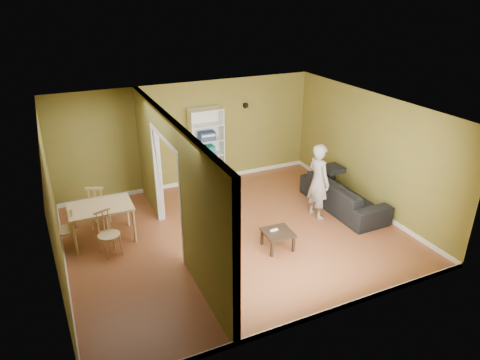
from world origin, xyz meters
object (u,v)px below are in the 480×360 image
object	(u,v)px
chair_far	(99,205)
chair_left	(65,229)
chair_near	(109,234)
coffee_table	(278,234)
bookshelf	(206,147)
dining_table	(101,210)
person	(319,175)
sofa	(344,191)

from	to	relation	value
chair_far	chair_left	bearing A→B (deg)	62.16
chair_near	chair_far	world-z (taller)	chair_far
coffee_table	chair_left	xyz separation A→B (m)	(-3.68, 1.64, 0.14)
bookshelf	chair_near	bearing A→B (deg)	-140.74
coffee_table	dining_table	distance (m)	3.47
chair_near	bookshelf	bearing A→B (deg)	20.46
bookshelf	chair_left	world-z (taller)	bookshelf
person	sofa	bearing A→B (deg)	-89.06
person	dining_table	bearing A→B (deg)	73.44
sofa	chair_near	world-z (taller)	chair_near
bookshelf	chair_left	distance (m)	3.96
sofa	dining_table	world-z (taller)	sofa
person	chair_far	distance (m)	4.65
coffee_table	chair_near	xyz separation A→B (m)	(-2.96, 1.12, 0.14)
chair_left	person	bearing A→B (deg)	83.32
dining_table	chair_far	size ratio (longest dim) A/B	1.21
sofa	chair_far	world-z (taller)	chair_far
dining_table	chair_near	size ratio (longest dim) A/B	1.35
chair_left	chair_far	world-z (taller)	chair_far
person	chair_near	world-z (taller)	person
dining_table	chair_far	xyz separation A→B (m)	(0.03, 0.58, -0.18)
sofa	bookshelf	world-z (taller)	bookshelf
chair_left	dining_table	bearing A→B (deg)	98.95
chair_near	person	bearing A→B (deg)	-23.49
sofa	dining_table	bearing A→B (deg)	80.17
sofa	chair_left	distance (m)	5.89
bookshelf	chair_far	xyz separation A→B (m)	(-2.80, -1.11, -0.49)
chair_left	chair_near	xyz separation A→B (m)	(0.72, -0.52, -0.01)
bookshelf	coffee_table	world-z (taller)	bookshelf
coffee_table	sofa	bearing A→B (deg)	21.09
coffee_table	bookshelf	bearing A→B (deg)	92.89
person	coffee_table	size ratio (longest dim) A/B	3.63
sofa	bookshelf	distance (m)	3.51
dining_table	chair_left	size ratio (longest dim) A/B	1.33
person	chair_left	world-z (taller)	person
sofa	chair_far	bearing A→B (deg)	73.99
person	bookshelf	distance (m)	3.07
chair_left	chair_near	distance (m)	0.89
sofa	chair_near	xyz separation A→B (m)	(-5.12, 0.29, 0.01)
person	bookshelf	xyz separation A→B (m)	(-1.56, 2.64, 0.00)
sofa	bookshelf	xyz separation A→B (m)	(-2.33, 2.57, 0.55)
coffee_table	chair_near	world-z (taller)	chair_near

